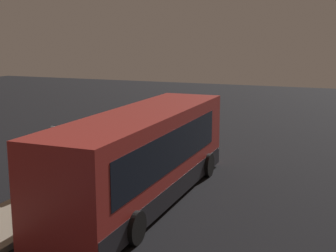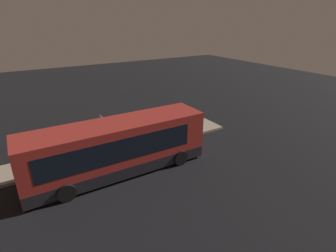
# 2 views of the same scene
# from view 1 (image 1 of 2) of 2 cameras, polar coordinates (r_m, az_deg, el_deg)

# --- Properties ---
(ground) EXTENTS (80.00, 80.00, 0.00)m
(ground) POSITION_cam_1_polar(r_m,az_deg,el_deg) (16.77, -3.52, -9.10)
(ground) COLOR black
(platform) EXTENTS (20.00, 2.42, 0.19)m
(platform) POSITION_cam_1_polar(r_m,az_deg,el_deg) (18.06, -11.68, -7.50)
(platform) COLOR gray
(platform) RESTS_ON ground
(bus_lead) EXTENTS (10.81, 2.81, 3.18)m
(bus_lead) POSITION_cam_1_polar(r_m,az_deg,el_deg) (16.32, -3.12, -3.85)
(bus_lead) COLOR maroon
(bus_lead) RESTS_ON ground
(passenger_boarding) EXTENTS (0.44, 0.61, 1.57)m
(passenger_boarding) POSITION_cam_1_polar(r_m,az_deg,el_deg) (18.52, -7.19, -3.90)
(passenger_boarding) COLOR gray
(passenger_boarding) RESTS_ON platform
(passenger_waiting) EXTENTS (0.65, 0.67, 1.74)m
(passenger_waiting) POSITION_cam_1_polar(r_m,az_deg,el_deg) (20.71, -7.00, -2.03)
(passenger_waiting) COLOR #2D2D33
(passenger_waiting) RESTS_ON platform
(suitcase) EXTENTS (0.47, 0.19, 0.93)m
(suitcase) POSITION_cam_1_polar(r_m,az_deg,el_deg) (20.60, -8.34, -3.79)
(suitcase) COLOR maroon
(suitcase) RESTS_ON platform
(sign_post) EXTENTS (0.10, 0.72, 2.20)m
(sign_post) POSITION_cam_1_polar(r_m,az_deg,el_deg) (18.36, -13.06, -2.33)
(sign_post) COLOR #4C4C51
(sign_post) RESTS_ON platform
(trash_bin) EXTENTS (0.44, 0.44, 0.65)m
(trash_bin) POSITION_cam_1_polar(r_m,az_deg,el_deg) (21.86, -4.17, -2.90)
(trash_bin) COLOR #3F3F44
(trash_bin) RESTS_ON platform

